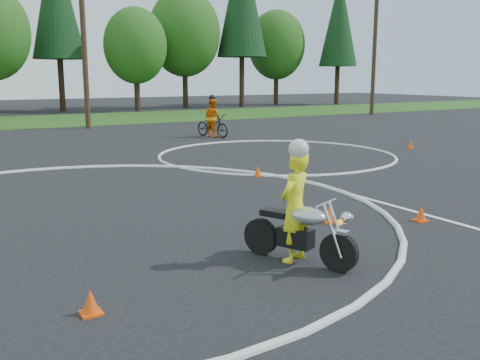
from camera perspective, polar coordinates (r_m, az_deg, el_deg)
ground at (r=7.92m, az=-11.91°, el=-9.01°), size 120.00×120.00×0.00m
course_markings at (r=12.57m, az=-8.90°, el=-1.39°), size 19.05×19.05×0.12m
primary_motorcycle at (r=7.80m, az=6.49°, el=-5.48°), size 0.92×1.74×0.98m
rider_primary_grp at (r=7.79m, az=5.89°, el=-2.45°), size 0.71×0.60×1.81m
rider_second_grp at (r=24.00m, az=-2.95°, el=6.18°), size 1.18×2.06×1.88m
traffic_cones at (r=13.01m, az=3.23°, el=-0.27°), size 16.92×10.05×0.30m
treeline at (r=45.23m, az=-8.42°, el=15.90°), size 38.20×8.10×14.52m
utility_poles at (r=29.13m, az=-16.41°, el=15.55°), size 41.60×1.12×10.00m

